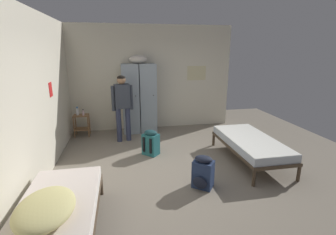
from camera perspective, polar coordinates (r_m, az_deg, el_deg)
name	(u,v)px	position (r m, az deg, el deg)	size (l,w,h in m)	color
ground_plane	(171,169)	(4.80, 0.61, -11.85)	(8.51, 8.51, 0.00)	gray
room_backdrop	(104,87)	(5.48, -14.56, 6.87)	(4.54, 5.38, 2.85)	beige
locker_bank	(139,97)	(6.69, -6.71, 4.78)	(0.90, 0.55, 2.07)	#8C99A3
shelf_unit	(82,123)	(6.79, -19.39, -1.28)	(0.38, 0.30, 0.57)	brown
bed_left_front	(57,214)	(3.30, -24.45, -19.62)	(0.90, 1.90, 0.49)	#473828
bed_right	(250,143)	(5.26, 18.59, -5.64)	(0.90, 1.90, 0.49)	#473828
bedding_heap	(45,208)	(3.04, -26.62, -18.35)	(0.60, 0.82, 0.21)	#D1C67F
person_traveler	(122,102)	(6.00, -10.53, 3.47)	(0.51, 0.26, 1.62)	#2D334C
water_bottle	(77,111)	(6.74, -20.28, 1.35)	(0.07, 0.07, 0.22)	white
lotion_bottle	(83,113)	(6.66, -19.07, 1.10)	(0.05, 0.05, 0.16)	beige
backpack_teal	(151,143)	(5.34, -3.95, -5.90)	(0.42, 0.42, 0.55)	#23666B
backpack_navy	(203,173)	(4.16, 8.10, -12.57)	(0.41, 0.42, 0.55)	navy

